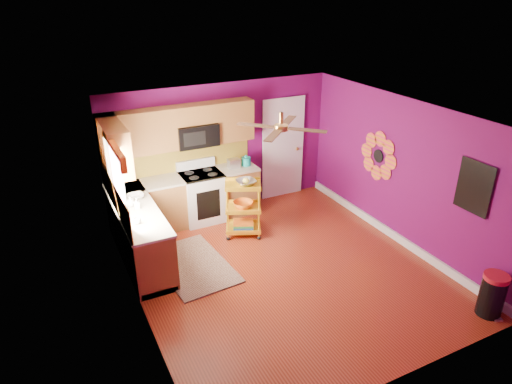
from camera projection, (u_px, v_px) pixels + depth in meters
ground at (284, 269)px, 7.26m from camera, size 5.00×5.00×0.00m
room_envelope at (288, 174)px, 6.59m from camera, size 4.54×5.04×2.52m
lower_cabinets at (167, 215)px, 8.01m from camera, size 2.81×2.31×0.94m
electric_range at (202, 196)px, 8.60m from camera, size 0.76×0.66×1.13m
upper_cabinetry at (160, 134)px, 7.77m from camera, size 2.80×2.30×1.26m
left_window at (115, 169)px, 6.49m from camera, size 0.08×1.35×1.08m
panel_door at (283, 149)px, 9.38m from camera, size 0.95×0.11×2.15m
right_wall_art at (418, 169)px, 7.29m from camera, size 0.04×2.74×1.04m
ceiling_fan at (281, 127)px, 6.46m from camera, size 1.01×1.01×0.26m
shag_rug at (193, 265)px, 7.34m from camera, size 1.14×1.72×0.02m
rolling_cart at (244, 206)px, 8.02m from camera, size 0.74×0.66×1.11m
trash_can at (492, 295)px, 6.16m from camera, size 0.43×0.43×0.63m
teal_kettle at (246, 161)px, 8.77m from camera, size 0.18×0.18×0.21m
toaster at (234, 163)px, 8.64m from camera, size 0.22×0.15×0.18m
soap_bottle_a at (137, 204)px, 7.08m from camera, size 0.08×0.08×0.17m
soap_bottle_b at (130, 201)px, 7.17m from camera, size 0.13×0.13×0.16m
counter_dish at (136, 196)px, 7.45m from camera, size 0.27×0.27×0.07m
counter_cup at (137, 221)px, 6.66m from camera, size 0.12×0.12×0.10m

